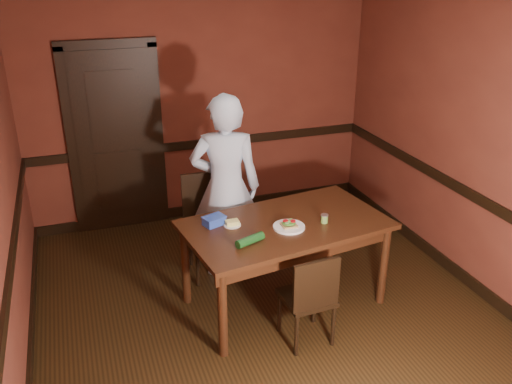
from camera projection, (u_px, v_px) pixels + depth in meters
floor at (269, 314)px, 4.84m from camera, size 4.00×4.50×0.01m
wall_back at (202, 106)px, 6.24m from camera, size 4.00×0.02×2.70m
wall_front at (454, 355)px, 2.35m from camera, size 4.00×0.02×2.70m
wall_right at (477, 147)px, 4.90m from camera, size 0.02×4.50×2.70m
dado_back at (203, 144)px, 6.41m from camera, size 4.00×0.03×0.10m
dado_left at (11, 266)px, 3.87m from camera, size 0.03×4.50×0.10m
dado_right at (468, 193)px, 5.08m from camera, size 0.03×4.50×0.10m
baseboard_back at (206, 208)px, 6.75m from camera, size 4.00×0.03×0.12m
baseboard_left at (30, 359)px, 4.21m from camera, size 0.03×4.50×0.12m
baseboard_right at (455, 270)px, 5.41m from camera, size 0.03×4.50×0.12m
door at (116, 137)px, 6.01m from camera, size 1.05×0.07×2.20m
dining_table at (285, 263)px, 4.86m from camera, size 1.86×1.21×0.82m
chair_far at (213, 228)px, 5.29m from camera, size 0.50×0.50×1.01m
chair_near at (307, 295)px, 4.38m from camera, size 0.41×0.41×0.84m
person at (226, 188)px, 5.15m from camera, size 0.76×0.61×1.83m
sandwich_plate at (289, 226)px, 4.59m from camera, size 0.27×0.27×0.07m
sauce_jar at (324, 218)px, 4.68m from camera, size 0.07×0.07×0.08m
cheese_saucer at (232, 223)px, 4.64m from camera, size 0.15×0.15×0.05m
food_tub at (214, 221)px, 4.64m from camera, size 0.22×0.18×0.08m
wrapped_veg at (250, 240)px, 4.33m from camera, size 0.26×0.16×0.07m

